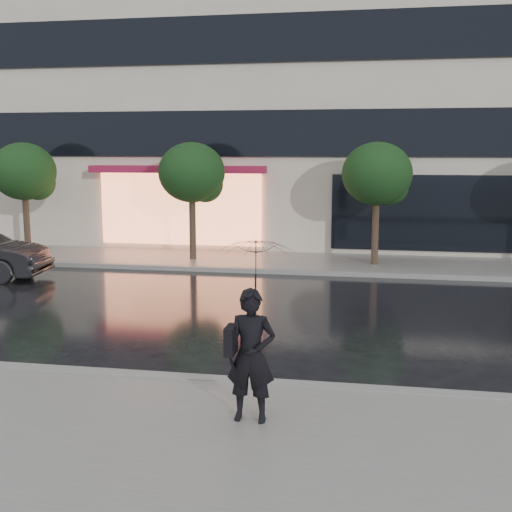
# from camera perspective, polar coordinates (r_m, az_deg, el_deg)

# --- Properties ---
(ground) EXTENTS (120.00, 120.00, 0.00)m
(ground) POSITION_cam_1_polar(r_m,az_deg,el_deg) (11.54, -4.57, -9.55)
(ground) COLOR black
(ground) RESTS_ON ground
(sidewalk_near) EXTENTS (60.00, 4.50, 0.12)m
(sidewalk_near) POSITION_cam_1_polar(r_m,az_deg,el_deg) (8.64, -10.21, -16.00)
(sidewalk_near) COLOR slate
(sidewalk_near) RESTS_ON ground
(sidewalk_far) EXTENTS (60.00, 3.50, 0.12)m
(sidewalk_far) POSITION_cam_1_polar(r_m,az_deg,el_deg) (21.31, 2.37, -0.52)
(sidewalk_far) COLOR slate
(sidewalk_far) RESTS_ON ground
(curb_near) EXTENTS (60.00, 0.25, 0.14)m
(curb_near) POSITION_cam_1_polar(r_m,az_deg,el_deg) (10.61, -5.95, -10.91)
(curb_near) COLOR gray
(curb_near) RESTS_ON ground
(curb_far) EXTENTS (60.00, 0.25, 0.14)m
(curb_far) POSITION_cam_1_polar(r_m,az_deg,el_deg) (19.60, 1.68, -1.36)
(curb_far) COLOR gray
(curb_far) RESTS_ON ground
(office_building) EXTENTS (30.00, 12.76, 18.00)m
(office_building) POSITION_cam_1_polar(r_m,az_deg,el_deg) (29.13, 4.66, 19.82)
(office_building) COLOR beige
(office_building) RESTS_ON ground
(tree_far_west) EXTENTS (2.20, 2.20, 3.99)m
(tree_far_west) POSITION_cam_1_polar(r_m,az_deg,el_deg) (23.70, -19.78, 6.91)
(tree_far_west) COLOR #33261C
(tree_far_west) RESTS_ON ground
(tree_mid_west) EXTENTS (2.20, 2.20, 3.99)m
(tree_mid_west) POSITION_cam_1_polar(r_m,az_deg,el_deg) (21.38, -5.55, 7.20)
(tree_mid_west) COLOR #33261C
(tree_mid_west) RESTS_ON ground
(tree_mid_east) EXTENTS (2.20, 2.20, 3.99)m
(tree_mid_east) POSITION_cam_1_polar(r_m,az_deg,el_deg) (20.60, 10.87, 6.99)
(tree_mid_east) COLOR #33261C
(tree_mid_east) RESTS_ON ground
(pedestrian_with_umbrella) EXTENTS (0.96, 0.98, 2.50)m
(pedestrian_with_umbrella) POSITION_cam_1_polar(r_m,az_deg,el_deg) (8.48, -0.22, -4.41)
(pedestrian_with_umbrella) COLOR black
(pedestrian_with_umbrella) RESTS_ON sidewalk_near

